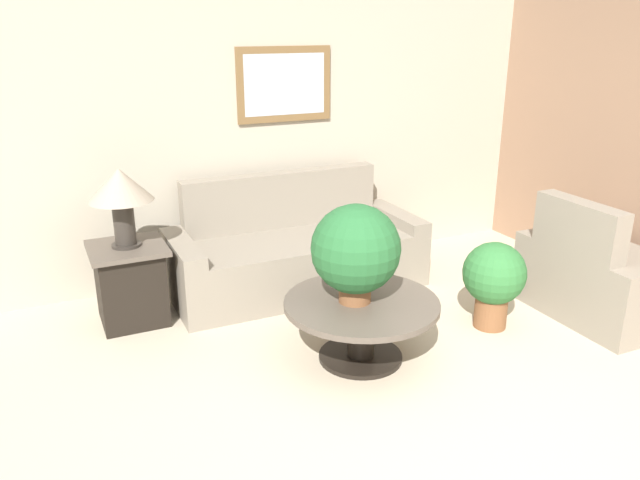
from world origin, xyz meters
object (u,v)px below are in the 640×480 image
object	(u,v)px
potted_plant_on_table	(356,250)
side_table	(131,283)
table_lamp	(121,191)
armchair	(602,278)
potted_plant_floor	(494,278)
coffee_table	(361,317)
couch_main	(295,253)

from	to	relation	value
potted_plant_on_table	side_table	bearing A→B (deg)	135.58
potted_plant_on_table	table_lamp	bearing A→B (deg)	135.58
armchair	potted_plant_floor	distance (m)	0.94
potted_plant_on_table	potted_plant_floor	xyz separation A→B (m)	(1.16, -0.01, -0.40)
potted_plant_on_table	coffee_table	bearing A→B (deg)	-20.99
coffee_table	potted_plant_floor	xyz separation A→B (m)	(1.11, 0.01, 0.08)
coffee_table	table_lamp	xyz separation A→B (m)	(-1.30, 1.25, 0.72)
couch_main	potted_plant_on_table	xyz separation A→B (m)	(-0.13, -1.31, 0.48)
coffee_table	table_lamp	distance (m)	1.94
potted_plant_floor	coffee_table	bearing A→B (deg)	-179.73
couch_main	armchair	bearing A→B (deg)	-37.57
couch_main	potted_plant_floor	size ratio (longest dim) A/B	3.20
side_table	potted_plant_floor	xyz separation A→B (m)	(2.41, -1.24, 0.08)
couch_main	potted_plant_floor	bearing A→B (deg)	-52.16
couch_main	table_lamp	size ratio (longest dim) A/B	3.63
coffee_table	potted_plant_floor	distance (m)	1.12
coffee_table	potted_plant_on_table	world-z (taller)	potted_plant_on_table
coffee_table	side_table	xyz separation A→B (m)	(-1.30, 1.25, -0.00)
coffee_table	table_lamp	bearing A→B (deg)	136.18
armchair	coffee_table	size ratio (longest dim) A/B	1.08
potted_plant_on_table	potted_plant_floor	size ratio (longest dim) A/B	0.99
potted_plant_floor	armchair	bearing A→B (deg)	-10.90
table_lamp	potted_plant_floor	xyz separation A→B (m)	(2.41, -1.24, -0.64)
table_lamp	potted_plant_on_table	xyz separation A→B (m)	(1.26, -1.23, -0.24)
couch_main	table_lamp	xyz separation A→B (m)	(-1.39, -0.08, 0.73)
side_table	potted_plant_on_table	xyz separation A→B (m)	(1.26, -1.23, 0.48)
couch_main	coffee_table	distance (m)	1.33
side_table	table_lamp	size ratio (longest dim) A/B	1.04
armchair	table_lamp	distance (m)	3.70
side_table	potted_plant_floor	size ratio (longest dim) A/B	0.92
couch_main	coffee_table	xyz separation A→B (m)	(-0.09, -1.33, 0.01)
armchair	side_table	xyz separation A→B (m)	(-3.34, 1.42, 0.01)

